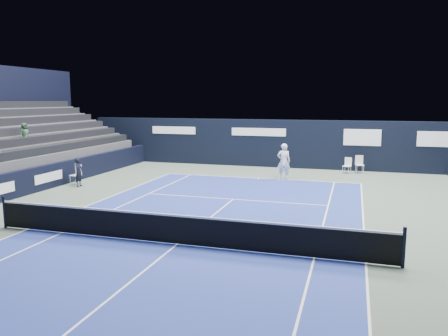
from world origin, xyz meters
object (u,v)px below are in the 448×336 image
at_px(line_judge_chair, 77,173).
at_px(tennis_net, 177,228).
at_px(folding_chair_back_b, 359,163).
at_px(tennis_player, 284,161).
at_px(folding_chair_back_a, 348,163).

relative_size(line_judge_chair, tennis_net, 0.08).
relative_size(folding_chair_back_b, tennis_player, 0.53).
relative_size(folding_chair_back_b, line_judge_chair, 1.00).
height_order(folding_chair_back_b, tennis_net, tennis_net).
bearing_deg(folding_chair_back_a, tennis_net, -87.08).
bearing_deg(tennis_player, line_judge_chair, -155.33).
xyz_separation_m(folding_chair_back_a, tennis_net, (-4.73, -15.17, -0.13)).
bearing_deg(folding_chair_back_b, line_judge_chair, -162.00).
height_order(folding_chair_back_a, line_judge_chair, line_judge_chair).
distance_m(tennis_net, tennis_player, 12.18).
xyz_separation_m(folding_chair_back_b, tennis_player, (-4.07, -3.41, 0.39)).
bearing_deg(folding_chair_back_b, tennis_net, -120.79).
bearing_deg(folding_chair_back_a, line_judge_chair, -130.03).
bearing_deg(folding_chair_back_b, folding_chair_back_a, -164.95).
xyz_separation_m(line_judge_chair, tennis_net, (8.76, -7.46, -0.09)).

